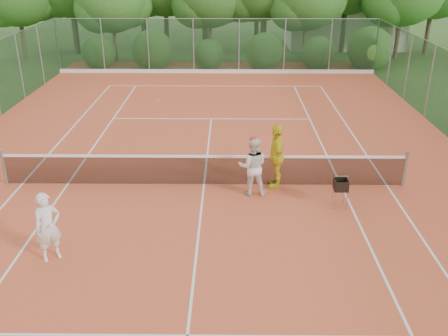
# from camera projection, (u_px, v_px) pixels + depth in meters

# --- Properties ---
(ground) EXTENTS (120.00, 120.00, 0.00)m
(ground) POSITION_uv_depth(u_px,v_px,m) (204.00, 185.00, 14.98)
(ground) COLOR #2B4E1C
(ground) RESTS_ON ground
(clay_court) EXTENTS (18.00, 36.00, 0.02)m
(clay_court) POSITION_uv_depth(u_px,v_px,m) (204.00, 185.00, 14.97)
(clay_court) COLOR #D55831
(clay_court) RESTS_ON ground
(club_building) EXTENTS (8.00, 5.00, 3.00)m
(club_building) POSITION_uv_depth(u_px,v_px,m) (343.00, 25.00, 36.27)
(club_building) COLOR beige
(club_building) RESTS_ON ground
(tennis_net) EXTENTS (11.97, 0.10, 1.10)m
(tennis_net) POSITION_uv_depth(u_px,v_px,m) (204.00, 169.00, 14.76)
(tennis_net) COLOR gray
(tennis_net) RESTS_ON clay_court
(player_white) EXTENTS (0.71, 0.67, 1.63)m
(player_white) POSITION_uv_depth(u_px,v_px,m) (48.00, 227.00, 11.08)
(player_white) COLOR silver
(player_white) RESTS_ON clay_court
(player_center_grp) EXTENTS (0.84, 0.66, 1.74)m
(player_center_grp) POSITION_uv_depth(u_px,v_px,m) (253.00, 166.00, 14.11)
(player_center_grp) COLOR silver
(player_center_grp) RESTS_ON clay_court
(player_yellow) EXTENTS (0.47, 1.13, 1.92)m
(player_yellow) POSITION_uv_depth(u_px,v_px,m) (276.00, 156.00, 14.52)
(player_yellow) COLOR yellow
(player_yellow) RESTS_ON clay_court
(ball_hopper) EXTENTS (0.36, 0.36, 0.81)m
(ball_hopper) POSITION_uv_depth(u_px,v_px,m) (341.00, 185.00, 13.44)
(ball_hopper) COLOR gray
(ball_hopper) RESTS_ON clay_court
(stray_ball_a) EXTENTS (0.07, 0.07, 0.07)m
(stray_ball_a) POSITION_uv_depth(u_px,v_px,m) (158.00, 101.00, 23.18)
(stray_ball_a) COLOR yellow
(stray_ball_a) RESTS_ON clay_court
(stray_ball_b) EXTENTS (0.07, 0.07, 0.07)m
(stray_ball_b) POSITION_uv_depth(u_px,v_px,m) (171.00, 97.00, 23.87)
(stray_ball_b) COLOR #BACE30
(stray_ball_b) RESTS_ON clay_court
(stray_ball_c) EXTENTS (0.07, 0.07, 0.07)m
(stray_ball_c) POSITION_uv_depth(u_px,v_px,m) (308.00, 100.00, 23.28)
(stray_ball_c) COLOR gold
(stray_ball_c) RESTS_ON clay_court
(court_markings) EXTENTS (11.03, 23.83, 0.01)m
(court_markings) POSITION_uv_depth(u_px,v_px,m) (204.00, 185.00, 14.97)
(court_markings) COLOR white
(court_markings) RESTS_ON clay_court
(fence_back) EXTENTS (18.07, 0.07, 3.00)m
(fence_back) POSITION_uv_depth(u_px,v_px,m) (216.00, 46.00, 28.11)
(fence_back) COLOR #19381E
(fence_back) RESTS_ON clay_court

